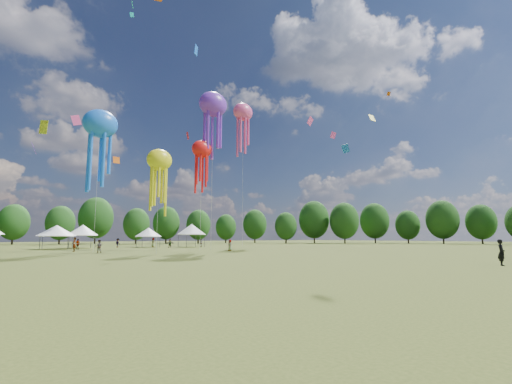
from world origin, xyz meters
TOP-DOWN VIEW (x-y plane):
  - ground at (0.00, 0.00)m, footprint 300.00×300.00m
  - observer_main at (9.27, -1.22)m, footprint 0.77×0.71m
  - spectator_near at (-8.17, 34.82)m, footprint 0.90×0.79m
  - spectators_far at (3.11, 49.67)m, footprint 24.17×26.27m
  - festival_tents at (-3.67, 54.68)m, footprint 37.11×10.27m
  - show_kites at (-0.54, 42.33)m, footprint 51.15×24.51m
  - small_kites at (-2.56, 40.10)m, footprint 76.58×57.67m
  - treeline at (-3.87, 62.51)m, footprint 201.57×95.24m

SIDE VIEW (x-z plane):
  - ground at x=0.00m, z-range 0.00..0.00m
  - spectator_near at x=-8.17m, z-range 0.00..1.57m
  - spectators_far at x=3.11m, z-range -0.11..1.76m
  - observer_main at x=9.27m, z-range 0.00..1.76m
  - festival_tents at x=-3.67m, z-range 0.88..5.31m
  - treeline at x=-3.87m, z-range -0.17..13.26m
  - show_kites at x=-0.54m, z-range 3.75..35.10m
  - small_kites at x=-2.56m, z-range 7.11..52.29m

